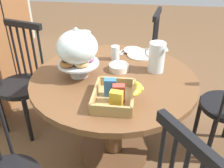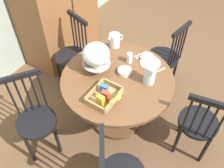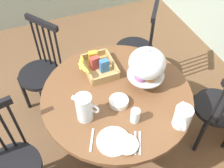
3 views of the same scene
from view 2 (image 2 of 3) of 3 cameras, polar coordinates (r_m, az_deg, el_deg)
ground_plane at (r=3.04m, az=3.89°, el=-7.68°), size 10.00×10.00×0.00m
dining_table at (r=2.60m, az=1.20°, el=-2.03°), size 1.14×1.14×0.74m
windsor_chair_near_window at (r=2.57m, az=-17.33°, el=-8.02°), size 0.46×0.46×0.97m
windsor_chair_facing_door at (r=2.58m, az=19.45°, el=-8.84°), size 0.41×0.41×0.97m
windsor_chair_far_side at (r=3.15m, az=12.15°, el=5.91°), size 0.41×0.41×0.97m
windsor_chair_host_seat at (r=3.16m, az=-9.19°, el=6.50°), size 0.42×0.42×0.97m
pastry_stand_with_dome at (r=2.39m, az=-3.75°, el=6.73°), size 0.28×0.28×0.34m
orange_juice_pitcher at (r=2.77m, az=0.62°, el=10.06°), size 0.19×0.12×0.16m
milk_pitcher at (r=2.35m, az=8.73°, el=2.09°), size 0.14×0.17×0.21m
cereal_basket at (r=2.22m, az=-1.55°, el=-2.82°), size 0.32×0.30×0.12m
china_plate_large at (r=2.61m, az=8.90°, el=4.90°), size 0.22×0.22×0.01m
china_plate_small at (r=2.67m, az=8.20°, el=6.33°), size 0.15×0.15×0.01m
cereal_bowl at (r=2.47m, az=3.00°, el=2.95°), size 0.14×0.14×0.04m
drinking_glass at (r=2.58m, az=4.12°, el=6.12°), size 0.06×0.06×0.11m
butter_dish at (r=2.79m, az=-2.28°, el=8.83°), size 0.06×0.06×0.02m
table_knife at (r=2.69m, az=7.07°, el=6.58°), size 0.16×0.09×0.01m
dinner_fork at (r=2.71m, az=6.69°, el=6.94°), size 0.16×0.09×0.01m
soup_spoon at (r=2.54m, az=10.81°, el=3.02°), size 0.16×0.09×0.01m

